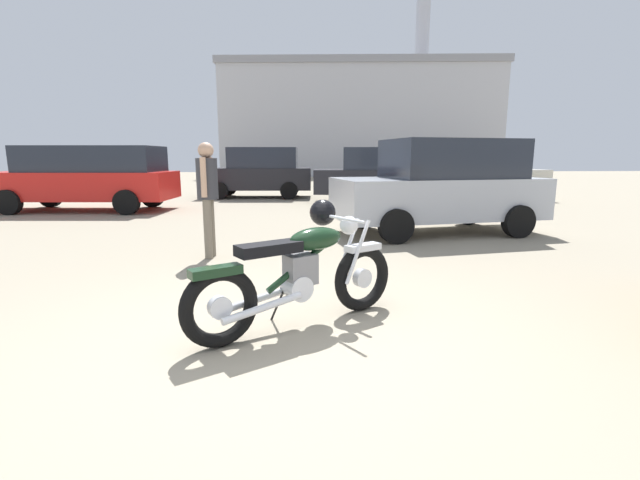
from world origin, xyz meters
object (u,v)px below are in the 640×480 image
object	(u,v)px
white_estate_far	(87,176)
red_hatchback_near	(481,175)
blue_hatchback_right	(259,172)
vintage_motorcycle	(302,270)
silver_sedan_mid	(392,173)
dark_sedan_left	(442,185)
bystander	(208,188)

from	to	relation	value
white_estate_far	red_hatchback_near	size ratio (longest dim) A/B	1.10
white_estate_far	blue_hatchback_right	world-z (taller)	blue_hatchback_right
vintage_motorcycle	silver_sedan_mid	size ratio (longest dim) A/B	0.38
blue_hatchback_right	white_estate_far	bearing A→B (deg)	43.78
white_estate_far	silver_sedan_mid	distance (m)	8.86
vintage_motorcycle	red_hatchback_near	distance (m)	12.69
vintage_motorcycle	red_hatchback_near	size ratio (longest dim) A/B	0.42
vintage_motorcycle	dark_sedan_left	bearing A→B (deg)	27.08
vintage_motorcycle	silver_sedan_mid	world-z (taller)	silver_sedan_mid
white_estate_far	blue_hatchback_right	distance (m)	5.75
bystander	white_estate_far	distance (m)	7.36
vintage_motorcycle	red_hatchback_near	xyz separation A→B (m)	(6.40, 10.95, 0.34)
vintage_motorcycle	bystander	bearing A→B (deg)	83.87
white_estate_far	dark_sedan_left	size ratio (longest dim) A/B	1.17
white_estate_far	vintage_motorcycle	bearing A→B (deg)	126.54
vintage_motorcycle	white_estate_far	world-z (taller)	white_estate_far
white_estate_far	red_hatchback_near	world-z (taller)	white_estate_far
dark_sedan_left	white_estate_far	bearing A→B (deg)	-36.00
vintage_motorcycle	dark_sedan_left	distance (m)	5.39
silver_sedan_mid	blue_hatchback_right	bearing A→B (deg)	-20.46
bystander	red_hatchback_near	size ratio (longest dim) A/B	0.38
dark_sedan_left	silver_sedan_mid	bearing A→B (deg)	-103.34
red_hatchback_near	silver_sedan_mid	distance (m)	3.32
red_hatchback_near	silver_sedan_mid	xyz separation A→B (m)	(-3.23, -0.77, 0.10)
silver_sedan_mid	blue_hatchback_right	xyz separation A→B (m)	(-4.35, 2.24, -0.02)
white_estate_far	red_hatchback_near	bearing A→B (deg)	-165.38
white_estate_far	silver_sedan_mid	world-z (taller)	same
red_hatchback_near	blue_hatchback_right	world-z (taller)	blue_hatchback_right
white_estate_far	red_hatchback_near	xyz separation A→B (m)	(11.96, 2.25, -0.10)
vintage_motorcycle	silver_sedan_mid	xyz separation A→B (m)	(3.17, 10.18, 0.45)
white_estate_far	bystander	bearing A→B (deg)	129.57
vintage_motorcycle	blue_hatchback_right	xyz separation A→B (m)	(-1.18, 12.42, 0.43)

